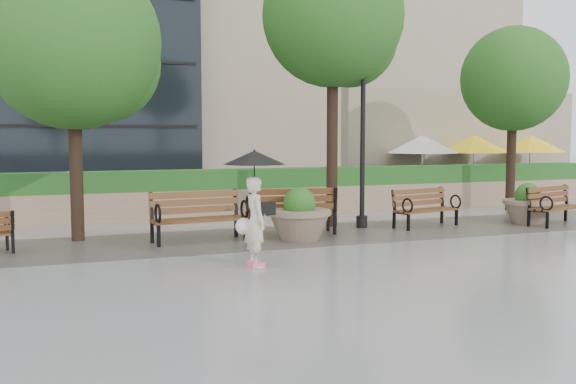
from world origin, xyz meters
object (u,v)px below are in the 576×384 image
object	(u,v)px
planter_left	(299,220)
pedestrian	(255,196)
car_right	(89,191)
bench_4	(557,214)
bench_2	(291,221)
lamppost	(362,159)
bench_3	(426,216)
bench_1	(199,227)
planter_right	(527,208)

from	to	relation	value
planter_left	pedestrian	bearing A→B (deg)	-127.11
car_right	bench_4	bearing A→B (deg)	-130.86
bench_2	bench_4	xyz separation A→B (m)	(6.99, -0.91, -0.04)
planter_left	lamppost	bearing A→B (deg)	29.19
bench_3	car_right	bearing A→B (deg)	125.50
lamppost	bench_2	bearing A→B (deg)	-168.64
bench_1	bench_2	distance (m)	2.26
bench_1	pedestrian	size ratio (longest dim) A/B	1.03
bench_3	bench_4	world-z (taller)	bench_4
lamppost	planter_left	bearing A→B (deg)	-150.81
planter_right	bench_4	bearing A→B (deg)	-48.15
planter_left	bench_1	bearing A→B (deg)	166.95
bench_1	pedestrian	world-z (taller)	pedestrian
bench_1	lamppost	bearing A→B (deg)	4.48
bench_1	planter_left	xyz separation A→B (m)	(2.13, -0.49, 0.13)
bench_4	bench_3	bearing A→B (deg)	149.68
bench_1	lamppost	size ratio (longest dim) A/B	0.53
bench_4	planter_left	world-z (taller)	planter_left
car_right	planter_right	bearing A→B (deg)	-130.10
planter_right	car_right	size ratio (longest dim) A/B	0.35
pedestrian	lamppost	bearing A→B (deg)	-48.35
bench_1	planter_right	size ratio (longest dim) A/B	1.64
planter_right	car_right	xyz separation A→B (m)	(-10.60, 7.13, 0.18)
car_right	bench_3	bearing A→B (deg)	-137.69
bench_2	lamppost	bearing A→B (deg)	-159.95
bench_2	lamppost	distance (m)	2.52
bench_2	planter_left	distance (m)	0.81
bench_1	planter_right	xyz separation A→B (m)	(8.75, -0.08, 0.09)
bench_3	car_right	distance (m)	10.28
bench_2	bench_3	size ratio (longest dim) A/B	1.14
bench_4	pedestrian	bearing A→B (deg)	177.97
car_right	lamppost	bearing A→B (deg)	-142.07
bench_2	bench_4	world-z (taller)	bench_2
pedestrian	planter_left	bearing A→B (deg)	-37.55
bench_2	bench_3	distance (m)	3.61
bench_3	planter_right	xyz separation A→B (m)	(2.91, -0.32, 0.13)
bench_2	planter_right	distance (m)	6.52
bench_2	bench_3	world-z (taller)	bench_2
planter_right	lamppost	distance (m)	4.71
bench_1	bench_3	bearing A→B (deg)	-2.58
bench_1	car_right	xyz separation A→B (m)	(-1.85, 7.05, 0.28)
planter_left	planter_right	world-z (taller)	planter_left
bench_1	planter_left	size ratio (longest dim) A/B	1.50
bench_4	planter_right	xyz separation A→B (m)	(-0.48, 0.53, 0.12)
bench_2	planter_left	bearing A→B (deg)	90.88
lamppost	car_right	world-z (taller)	lamppost
pedestrian	planter_right	bearing A→B (deg)	-72.17
car_right	planter_left	bearing A→B (deg)	-158.37
planter_right	lamppost	world-z (taller)	lamppost
planter_left	planter_right	bearing A→B (deg)	3.62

